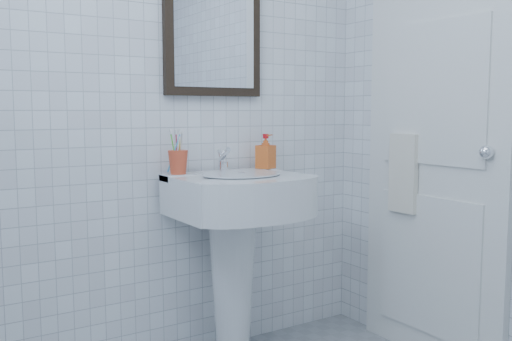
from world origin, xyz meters
TOP-DOWN VIEW (x-y plane):
  - wall_back at (0.00, 1.20)m, footprint 2.20×0.02m
  - washbasin at (0.27, 0.99)m, footprint 0.58×0.43m
  - faucet at (0.27, 1.09)m, footprint 0.05×0.10m
  - toothbrush_cup at (0.04, 1.10)m, footprint 0.10×0.10m
  - soap_dispenser at (0.51, 1.11)m, footprint 0.10×0.10m
  - wall_mirror at (0.27, 1.18)m, footprint 0.50×0.04m
  - bathroom_door at (1.08, 0.55)m, footprint 0.04×0.80m
  - towel_ring at (1.06, 0.70)m, footprint 0.01×0.18m
  - hand_towel at (1.04, 0.70)m, footprint 0.03×0.16m

SIDE VIEW (x-z plane):
  - washbasin at x=0.27m, z-range 0.15..1.05m
  - hand_towel at x=1.04m, z-range 0.68..1.06m
  - faucet at x=0.27m, z-range 0.88..0.99m
  - toothbrush_cup at x=0.04m, z-range 0.89..0.99m
  - soap_dispenser at x=0.51m, z-range 0.89..1.06m
  - bathroom_door at x=1.08m, z-range 0.00..2.00m
  - towel_ring at x=1.06m, z-range 0.96..1.14m
  - wall_back at x=0.00m, z-range 0.00..2.50m
  - wall_mirror at x=0.27m, z-range 1.24..1.86m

